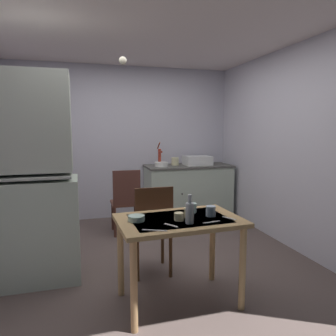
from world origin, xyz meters
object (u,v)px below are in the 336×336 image
Objects in this scene: chair_far_side at (152,228)px; serving_bowl_wide at (136,218)px; mixing_bowl_counter at (161,164)px; hutch_cabinet at (22,186)px; hand_pump at (160,156)px; dining_table at (179,231)px; chair_by_counter at (126,200)px; mug_tall at (188,213)px; glass_bottle at (190,212)px; sink_basin at (197,160)px.

chair_far_side is 0.65m from serving_bowl_wide.
hutch_cabinet is at bearing -138.08° from mixing_bowl_counter.
hand_pump is at bearing 91.55° from mixing_bowl_counter.
serving_bowl_wide reaches higher than dining_table.
chair_by_counter is (1.16, 1.10, -0.46)m from hutch_cabinet.
dining_table is 11.96× the size of mug_tall.
dining_table is (1.34, -0.79, -0.32)m from hutch_cabinet.
mixing_bowl_counter is at bearing 80.56° from mug_tall.
hand_pump reaches higher than glass_bottle.
dining_table is at bearing -4.67° from serving_bowl_wide.
mug_tall is at bearing -82.30° from chair_by_counter.
glass_bottle is (0.15, -0.72, 0.34)m from chair_far_side.
chair_by_counter is at bearing 97.70° from mug_tall.
sink_basin is at bearing 58.68° from serving_bowl_wide.
serving_bowl_wide is at bearing -121.32° from sink_basin.
mug_tall is (-1.05, -2.48, -0.17)m from sink_basin.
mug_tall is at bearing -72.29° from chair_far_side.
hand_pump is 0.36× the size of dining_table.
serving_bowl_wide is (-1.48, -2.44, -0.19)m from sink_basin.
mug_tall is (1.41, -0.79, -0.16)m from hutch_cabinet.
chair_far_side is at bearing 107.71° from mug_tall.
hutch_cabinet is 14.85× the size of serving_bowl_wide.
mug_tall is at bearing -99.03° from hand_pump.
chair_by_counter is at bearing -156.13° from sink_basin.
serving_bowl_wide is (-0.84, -2.39, -0.15)m from mixing_bowl_counter.
hutch_cabinet is 2.17× the size of chair_far_side.
chair_by_counter is 1.89m from serving_bowl_wide.
hutch_cabinet is 1.67m from chair_by_counter.
sink_basin reaches higher than mug_tall.
glass_bottle is (-1.08, -2.62, -0.12)m from sink_basin.
chair_far_side is 1.33m from chair_by_counter.
sink_basin is 1.50m from chair_by_counter.
serving_bowl_wide is at bearing 155.23° from glass_bottle.
chair_by_counter is at bearing 84.49° from serving_bowl_wide.
hutch_cabinet reaches higher than mug_tall.
hutch_cabinet reaches higher than dining_table.
hand_pump is at bearing 79.32° from dining_table.
hutch_cabinet is 2.51m from hand_pump.
mixing_bowl_counter is at bearing 72.48° from chair_far_side.
chair_far_side reaches higher than serving_bowl_wide.
mug_tall is at bearing -29.29° from hutch_cabinet.
dining_table is (-0.47, -2.51, -0.42)m from hand_pump.
sink_basin is at bearing 67.06° from mug_tall.
mixing_bowl_counter is (-0.64, -0.05, -0.04)m from sink_basin.
glass_bottle reaches higher than dining_table.
chair_far_side reaches higher than chair_by_counter.
chair_far_side is at bearing -107.52° from mixing_bowl_counter.
serving_bowl_wide is (-0.25, -0.53, 0.27)m from chair_far_side.
hutch_cabinet is 1.67m from glass_bottle.
mug_tall is at bearing -112.94° from sink_basin.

